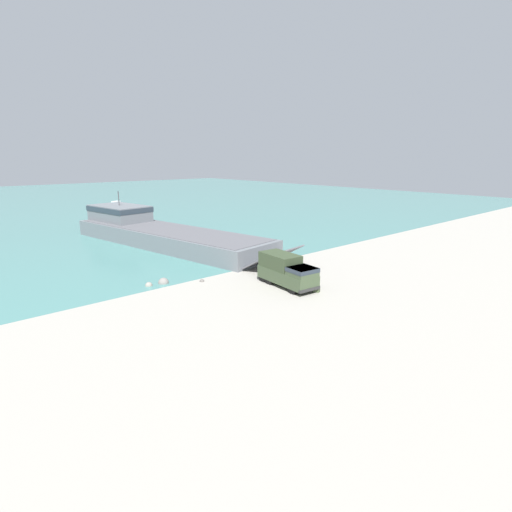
{
  "coord_description": "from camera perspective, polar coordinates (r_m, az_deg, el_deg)",
  "views": [
    {
      "loc": [
        -29.78,
        -28.59,
        13.08
      ],
      "look_at": [
        -0.91,
        4.4,
        2.19
      ],
      "focal_mm": 28.0,
      "sensor_mm": 36.0,
      "label": 1
    }
  ],
  "objects": [
    {
      "name": "landing_craft",
      "position": [
        64.35,
        -13.96,
        3.47
      ],
      "size": [
        14.61,
        41.45,
        7.49
      ],
      "rotation": [
        0.0,
        0.0,
        0.16
      ],
      "color": "slate",
      "rests_on": "ground_plane"
    },
    {
      "name": "shoreline_rock_c",
      "position": [
        43.83,
        -13.07,
        -3.78
      ],
      "size": [
        1.15,
        1.15,
        1.15
      ],
      "primitive_type": "sphere",
      "color": "gray",
      "rests_on": "ground_plane"
    },
    {
      "name": "soldier_on_ramp",
      "position": [
        42.47,
        7.75,
        -2.75
      ],
      "size": [
        0.49,
        0.35,
        1.68
      ],
      "rotation": [
        0.0,
        0.0,
        1.3
      ],
      "color": "#6B664C",
      "rests_on": "ground_plane"
    },
    {
      "name": "moored_boat_a",
      "position": [
        110.26,
        -19.46,
        6.7
      ],
      "size": [
        7.29,
        5.45,
        1.99
      ],
      "rotation": [
        0.0,
        0.0,
        2.1
      ],
      "color": "#2D7060",
      "rests_on": "ground_plane"
    },
    {
      "name": "ground_plane",
      "position": [
        43.31,
        4.76,
        -3.68
      ],
      "size": [
        240.0,
        240.0,
        0.0
      ],
      "primitive_type": "plane",
      "color": "#9E998E"
    },
    {
      "name": "shoreline_rock_b",
      "position": [
        43.62,
        -7.73,
        -3.63
      ],
      "size": [
        0.54,
        0.54,
        0.54
      ],
      "primitive_type": "sphere",
      "color": "#66605B",
      "rests_on": "ground_plane"
    },
    {
      "name": "military_truck",
      "position": [
        41.45,
        4.39,
        -2.1
      ],
      "size": [
        3.32,
        7.27,
        3.25
      ],
      "rotation": [
        0.0,
        0.0,
        -1.67
      ],
      "color": "#3D4C33",
      "rests_on": "ground_plane"
    },
    {
      "name": "cargo_crate",
      "position": [
        40.36,
        8.65,
        -4.74
      ],
      "size": [
        0.72,
        0.77,
        0.51
      ],
      "primitive_type": "cube",
      "rotation": [
        0.0,
        0.0,
        0.43
      ],
      "color": "#475638",
      "rests_on": "ground_plane"
    },
    {
      "name": "water_surface",
      "position": [
        129.93,
        -27.92,
        6.57
      ],
      "size": [
        240.0,
        180.0,
        0.01
      ],
      "primitive_type": "cube",
      "color": "#477F7A",
      "rests_on": "ground_plane"
    },
    {
      "name": "shoreline_rock_a",
      "position": [
        43.3,
        -15.06,
        -4.13
      ],
      "size": [
        0.77,
        0.77,
        0.77
      ],
      "primitive_type": "sphere",
      "color": "gray",
      "rests_on": "ground_plane"
    }
  ]
}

